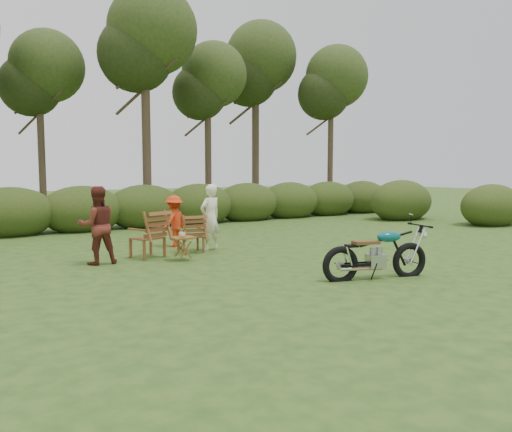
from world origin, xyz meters
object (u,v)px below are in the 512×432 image
adult_a (211,250)px  motorcycle (375,278)px  lawn_chair_right (191,252)px  lawn_chair_left (148,257)px  cup (182,235)px  adult_b (98,264)px  side_table (183,249)px  child (175,247)px

adult_a → motorcycle: bearing=88.4°
lawn_chair_right → lawn_chair_left: 1.06m
motorcycle → lawn_chair_left: size_ratio=1.88×
adult_a → cup: bearing=23.4°
lawn_chair_left → adult_a: size_ratio=0.65×
adult_b → side_table: bearing=162.9°
lawn_chair_left → adult_a: bearing=165.4°
lawn_chair_left → lawn_chair_right: bearing=167.3°
lawn_chair_left → child: bearing=-153.1°
lawn_chair_left → adult_b: adult_b is taller
lawn_chair_right → adult_a: size_ratio=0.56×
motorcycle → child: bearing=121.1°
motorcycle → child: child is taller
motorcycle → lawn_chair_left: motorcycle is taller
adult_a → lawn_chair_left: bearing=-11.4°
cup → side_table: bearing=43.6°
lawn_chair_left → adult_a: adult_a is taller
motorcycle → cup: size_ratio=14.66×
motorcycle → lawn_chair_left: bearing=137.2°
lawn_chair_right → adult_a: bearing=-174.1°
side_table → lawn_chair_right: bearing=54.9°
lawn_chair_left → child: 1.54m
side_table → adult_b: size_ratio=0.32×
child → adult_b: bearing=-1.4°
adult_a → child: adult_a is taller
lawn_chair_right → side_table: side_table is taller
cup → adult_a: 1.51m
motorcycle → side_table: size_ratio=3.82×
adult_a → lawn_chair_right: bearing=-15.5°
side_table → child: child is taller
adult_b → child: (2.21, 1.25, 0.00)m
cup → adult_b: bearing=158.5°
cup → child: 2.05m
child → lawn_chair_right: bearing=56.5°
lawn_chair_left → side_table: 0.92m
adult_a → child: (-0.45, 1.00, 0.00)m
cup → child: size_ratio=0.10×
cup → child: (0.67, 1.86, -0.54)m
lawn_chair_right → adult_b: 2.18m
lawn_chair_left → cup: 1.05m
lawn_chair_right → lawn_chair_left: bearing=11.9°
adult_b → lawn_chair_left: bearing=-167.9°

